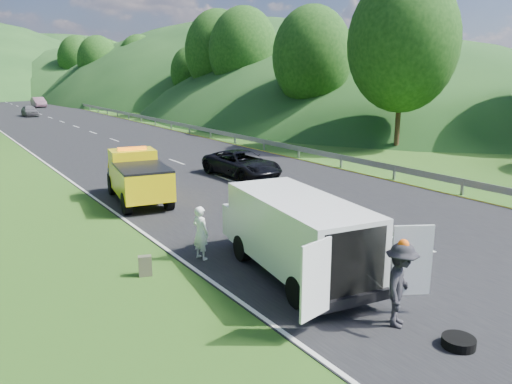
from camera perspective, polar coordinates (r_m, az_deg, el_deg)
ground at (r=16.62m, az=4.86°, el=-5.82°), size 320.00×320.00×0.00m
road_surface at (r=54.05m, az=-19.87°, el=7.03°), size 14.00×200.00×0.02m
guardrail at (r=68.00m, az=-16.47°, el=8.49°), size 0.06×140.00×1.52m
tree_line_right at (r=79.52m, az=-9.28°, el=9.54°), size 14.00×140.00×14.00m
tow_truck at (r=22.04m, az=-13.36°, el=1.72°), size 2.73×5.48×2.25m
white_van at (r=13.70m, az=4.55°, el=-4.52°), size 3.63×6.63×2.24m
woman at (r=15.29m, az=-6.26°, el=-7.62°), size 0.57×0.68×1.63m
child at (r=14.36m, az=2.80°, el=-9.01°), size 0.51×0.45×0.89m
worker at (r=11.95m, az=15.87°, el=-14.48°), size 1.43×1.26×1.93m
suitcase at (r=14.26m, az=-12.56°, el=-8.24°), size 0.40×0.30×0.58m
spare_tire at (r=11.53m, az=22.09°, el=-16.13°), size 0.68×0.68×0.20m
passing_suv at (r=26.75m, az=-1.60°, el=1.75°), size 2.68×5.11×1.37m
dist_car_a at (r=68.50m, az=-24.40°, el=7.87°), size 1.61×4.00×1.36m
dist_car_b at (r=85.28m, az=-23.55°, el=8.87°), size 1.61×4.61×1.52m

